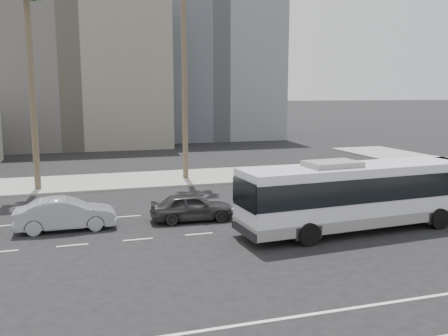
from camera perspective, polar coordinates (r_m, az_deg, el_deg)
name	(u,v)px	position (r m, az deg, el deg)	size (l,w,h in m)	color
ground	(308,225)	(26.06, 9.97, -6.65)	(700.00, 700.00, 0.00)	black
sidewalk_north	(223,175)	(40.12, -0.14, -0.89)	(120.00, 7.00, 0.15)	gray
midrise_beige_west	(70,77)	(67.31, -17.83, 10.31)	(24.00, 18.00, 18.00)	#5D5A55
midrise_gray_center	(203,53)	(77.06, -2.48, 13.49)	(20.00, 20.00, 26.00)	#565B62
civic_tower	(90,32)	(274.31, -15.64, 15.36)	(42.00, 42.00, 129.00)	beige
highrise_right	(185,38)	(260.06, -4.69, 15.17)	(26.00, 26.00, 70.00)	slate
highrise_far	(215,53)	(294.74, -1.10, 13.49)	(22.00, 22.00, 60.00)	slate
city_bus	(359,193)	(25.23, 15.74, -2.91)	(12.81, 3.68, 3.63)	silver
car_a	(192,207)	(26.35, -3.85, -4.63)	(4.52, 1.82, 1.54)	#2F2F30
car_b	(66,214)	(25.86, -18.33, -5.22)	(4.99, 1.74, 1.64)	#91969F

